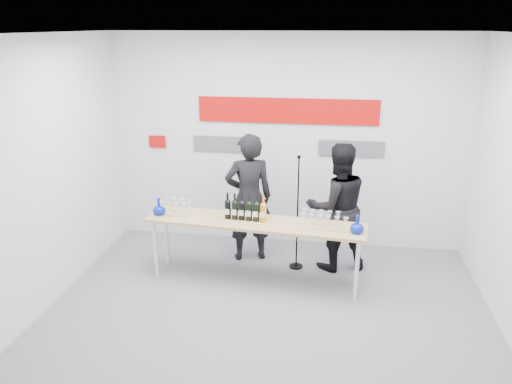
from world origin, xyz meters
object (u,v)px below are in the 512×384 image
presenter_left (249,198)px  mic_stand (297,234)px  presenter_right (337,207)px  tasting_table (255,226)px

presenter_left → mic_stand: bearing=145.2°
presenter_right → mic_stand: (-0.50, -0.10, -0.37)m
tasting_table → presenter_right: 1.14m
presenter_left → tasting_table: bearing=87.2°
tasting_table → presenter_left: bearing=110.9°
tasting_table → mic_stand: 0.72m
presenter_left → presenter_right: 1.18m
tasting_table → mic_stand: mic_stand is taller
tasting_table → mic_stand: (0.49, 0.45, -0.27)m
presenter_right → mic_stand: size_ratio=1.09×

